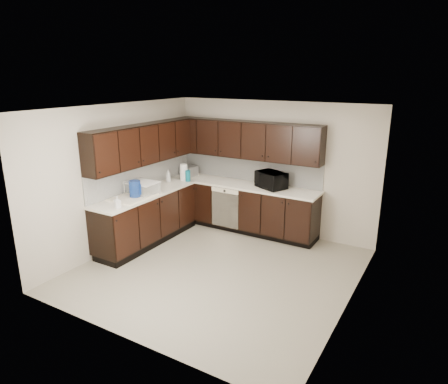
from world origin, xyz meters
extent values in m
plane|color=#9E9683|center=(0.00, 0.00, 0.00)|extent=(4.00, 4.00, 0.00)
plane|color=white|center=(0.00, 0.00, 2.50)|extent=(4.00, 4.00, 0.00)
cube|color=#C0B5A4|center=(0.00, 2.00, 1.25)|extent=(4.00, 0.02, 2.50)
cube|color=#C0B5A4|center=(-2.00, 0.00, 1.25)|extent=(0.02, 4.00, 2.50)
cube|color=#C0B5A4|center=(2.00, 0.00, 1.25)|extent=(0.02, 4.00, 2.50)
cube|color=#C0B5A4|center=(0.00, -2.00, 1.25)|extent=(4.00, 0.02, 2.50)
cube|color=black|center=(-0.50, 1.70, 0.45)|extent=(3.00, 0.60, 0.90)
cube|color=black|center=(-1.70, 0.30, 0.45)|extent=(0.60, 2.20, 0.90)
cube|color=black|center=(-0.50, 1.73, 0.05)|extent=(3.00, 0.54, 0.10)
cube|color=black|center=(-1.67, 0.30, 0.05)|extent=(0.54, 2.20, 0.10)
cube|color=white|center=(-0.50, 1.70, 0.92)|extent=(3.03, 0.63, 0.04)
cube|color=white|center=(-1.70, 0.30, 0.92)|extent=(0.63, 2.23, 0.04)
cube|color=silver|center=(-0.50, 1.99, 1.18)|extent=(3.00, 0.02, 0.48)
cube|color=silver|center=(-1.99, 0.60, 1.18)|extent=(0.02, 2.80, 0.48)
cube|color=black|center=(-0.50, 1.83, 1.77)|extent=(3.00, 0.33, 0.70)
cube|color=black|center=(-1.83, 0.43, 1.77)|extent=(0.33, 2.47, 0.70)
cube|color=#FBEDCD|center=(-0.70, 1.41, 0.50)|extent=(0.58, 0.02, 0.78)
cube|color=#FBEDCD|center=(-0.70, 1.40, 0.84)|extent=(0.58, 0.03, 0.08)
cylinder|color=black|center=(-0.70, 1.39, 0.84)|extent=(0.04, 0.02, 0.04)
cube|color=#FBEDCD|center=(-1.68, 0.00, 0.95)|extent=(0.54, 0.82, 0.03)
cube|color=#FBEDCD|center=(-1.68, -0.20, 0.86)|extent=(0.42, 0.34, 0.16)
cube|color=#FBEDCD|center=(-1.68, 0.20, 0.86)|extent=(0.42, 0.34, 0.16)
cylinder|color=silver|center=(-1.90, 0.00, 1.07)|extent=(0.03, 0.03, 0.26)
cylinder|color=silver|center=(-1.85, 0.00, 1.19)|extent=(0.14, 0.02, 0.02)
cylinder|color=#B2B2B7|center=(-1.68, -0.20, 0.89)|extent=(0.20, 0.20, 0.10)
imported|color=black|center=(0.11, 1.70, 1.09)|extent=(0.65, 0.56, 0.30)
imported|color=gray|center=(-1.50, -0.57, 1.04)|extent=(0.11, 0.12, 0.19)
imported|color=gray|center=(-1.79, 1.09, 1.06)|extent=(0.10, 0.10, 0.25)
cube|color=#ABAAAD|center=(-1.75, 1.72, 1.04)|extent=(0.36, 0.30, 0.20)
cube|color=white|center=(-1.69, 0.22, 1.04)|extent=(0.58, 0.47, 0.21)
cylinder|color=#10379B|center=(-1.64, -0.02, 1.09)|extent=(0.24, 0.24, 0.30)
cylinder|color=#0B6C81|center=(-1.49, 1.31, 1.05)|extent=(0.12, 0.12, 0.22)
cylinder|color=white|center=(-1.61, 1.35, 1.10)|extent=(0.17, 0.17, 0.32)
camera|label=1|loc=(2.96, -4.85, 2.96)|focal=32.00mm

